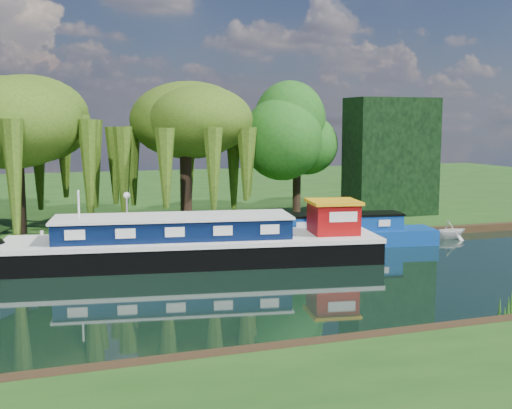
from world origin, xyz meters
name	(u,v)px	position (x,y,z in m)	size (l,w,h in m)	color
ground	(151,295)	(0.00, 0.00, 0.00)	(120.00, 120.00, 0.00)	black
far_bank	(87,196)	(0.00, 34.00, 0.23)	(120.00, 52.00, 0.45)	#163C10
dutch_barge	(198,243)	(3.17, 5.15, 0.95)	(18.50, 6.88, 3.82)	black
narrowboat	(319,234)	(10.54, 7.14, 0.69)	(13.37, 4.31, 1.92)	navy
white_cruiser	(450,238)	(18.82, 6.75, 0.00)	(1.93, 2.24, 1.18)	silver
willow_left	(16,125)	(-5.13, 13.99, 6.65)	(7.12, 7.12, 8.54)	black
willow_right	(185,131)	(4.37, 12.94, 6.26)	(6.53, 6.53, 7.96)	black
tree_far_right	(297,138)	(12.24, 14.53, 5.78)	(4.73, 4.73, 7.73)	black
conifer_hedge	(391,157)	(19.00, 14.00, 4.45)	(6.00, 3.00, 8.00)	black
lamppost	(127,203)	(0.50, 10.50, 2.42)	(0.36, 0.36, 2.56)	silver
mooring_posts	(113,236)	(-0.50, 8.40, 0.95)	(19.16, 0.16, 1.00)	silver
reeds_near	(405,319)	(6.87, -7.57, 0.55)	(33.70, 1.50, 1.10)	#1C5115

